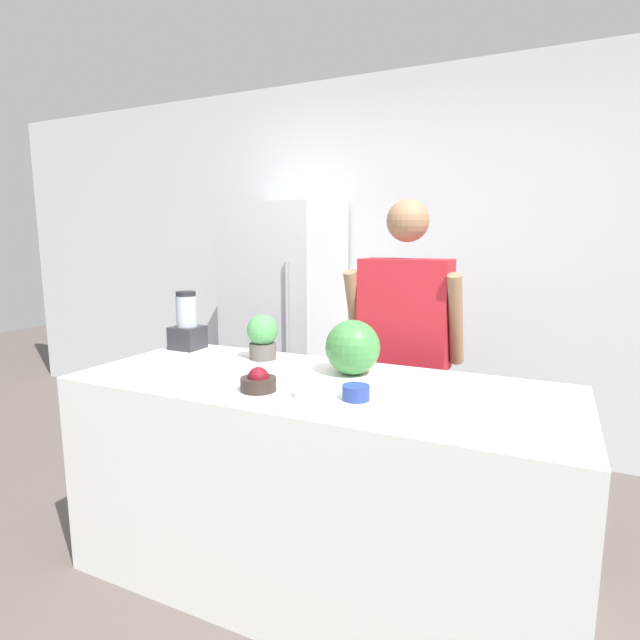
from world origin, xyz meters
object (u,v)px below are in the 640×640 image
(watermelon, at_px, (353,347))
(blender, at_px, (187,325))
(person, at_px, (404,358))
(bowl_cherries, at_px, (258,382))
(bowl_small_blue, at_px, (356,393))
(bowl_cream, at_px, (311,388))
(potted_plant, at_px, (263,336))
(refrigerator, at_px, (286,324))

(watermelon, bearing_deg, blender, 171.68)
(blender, bearing_deg, person, 23.42)
(person, xyz_separation_m, blender, (-1.05, -0.46, 0.17))
(bowl_cherries, distance_m, bowl_small_blue, 0.38)
(bowl_small_blue, relative_size, blender, 0.33)
(bowl_cherries, height_order, bowl_cream, bowl_cherries)
(bowl_cream, height_order, potted_plant, potted_plant)
(bowl_cream, bearing_deg, bowl_small_blue, 16.53)
(bowl_cream, distance_m, bowl_small_blue, 0.17)
(watermelon, relative_size, potted_plant, 1.06)
(person, distance_m, potted_plant, 0.76)
(watermelon, height_order, bowl_cream, watermelon)
(refrigerator, height_order, watermelon, refrigerator)
(bowl_small_blue, xyz_separation_m, potted_plant, (-0.63, 0.39, 0.09))
(refrigerator, bearing_deg, person, -30.31)
(blender, distance_m, potted_plant, 0.48)
(refrigerator, bearing_deg, blender, -89.94)
(blender, xyz_separation_m, potted_plant, (0.48, -0.03, -0.01))
(refrigerator, bearing_deg, watermelon, -50.67)
(bowl_small_blue, bearing_deg, blender, 159.47)
(watermelon, distance_m, bowl_small_blue, 0.32)
(bowl_cherries, height_order, blender, blender)
(refrigerator, bearing_deg, potted_plant, -66.23)
(refrigerator, xyz_separation_m, watermelon, (1.00, -1.22, 0.16))
(refrigerator, bearing_deg, bowl_cherries, -64.45)
(refrigerator, relative_size, bowl_small_blue, 16.95)
(bowl_small_blue, bearing_deg, refrigerator, 126.90)
(watermelon, xyz_separation_m, potted_plant, (-0.51, 0.12, -0.02))
(bowl_small_blue, distance_m, blender, 1.20)
(refrigerator, distance_m, blender, 1.08)
(person, relative_size, bowl_cream, 13.69)
(refrigerator, distance_m, bowl_cherries, 1.71)
(person, distance_m, watermelon, 0.63)
(bowl_cream, height_order, blender, blender)
(watermelon, distance_m, blender, 1.01)
(bowl_small_blue, bearing_deg, watermelon, 113.95)
(potted_plant, bearing_deg, watermelon, -12.96)
(refrigerator, xyz_separation_m, bowl_small_blue, (1.12, -1.49, 0.06))
(bowl_cherries, bearing_deg, bowl_cream, 2.14)
(refrigerator, xyz_separation_m, person, (1.05, -0.62, -0.01))
(refrigerator, distance_m, potted_plant, 1.21)
(bowl_cherries, xyz_separation_m, blender, (-0.74, 0.47, 0.09))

